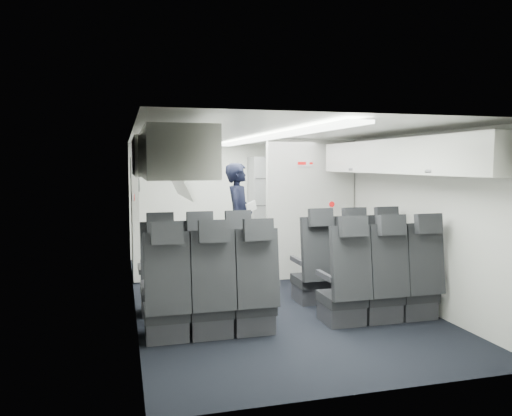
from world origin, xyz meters
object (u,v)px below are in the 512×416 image
seat_row_mid (300,292)px  carry_on_bag (155,162)px  seat_row_front (275,274)px  boarding_door (135,217)px  flight_attendant (239,219)px  galley_unit (272,207)px

seat_row_mid → carry_on_bag: (-1.44, 1.12, 1.39)m
seat_row_mid → seat_row_front: bearing=90.0°
seat_row_front → carry_on_bag: carry_on_bag is taller
boarding_door → flight_attendant: (1.60, -0.23, -0.06)m
flight_attendant → boarding_door: bearing=106.9°
flight_attendant → galley_unit: bearing=-10.2°
boarding_door → flight_attendant: boarding_door is taller
seat_row_mid → carry_on_bag: carry_on_bag is taller
seat_row_mid → flight_attendant: size_ratio=1.86×
galley_unit → seat_row_front: bearing=-106.3°
flight_attendant → carry_on_bag: carry_on_bag is taller
seat_row_mid → flight_attendant: (-0.03, 2.76, 0.49)m
boarding_door → flight_attendant: bearing=-8.1°
galley_unit → carry_on_bag: size_ratio=4.77×
seat_row_front → galley_unit: 3.43m
galley_unit → boarding_door: 2.84m
boarding_door → flight_attendant: 1.62m
seat_row_front → galley_unit: galley_unit is taller
carry_on_bag → galley_unit: bearing=63.0°
flight_attendant → seat_row_mid: bearing=-154.3°
seat_row_front → flight_attendant: size_ratio=1.86×
seat_row_front → boarding_door: bearing=128.2°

